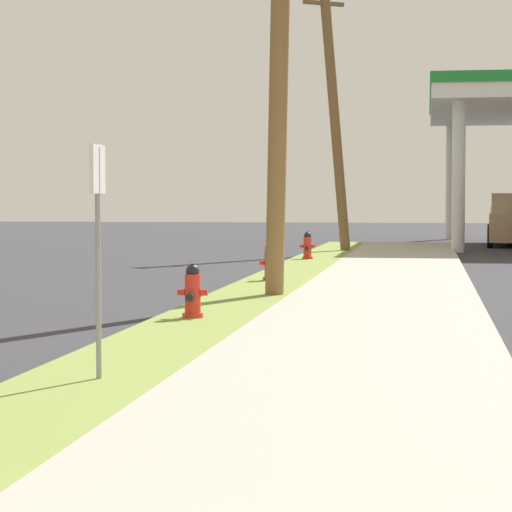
{
  "coord_description": "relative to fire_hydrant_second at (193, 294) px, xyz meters",
  "views": [
    {
      "loc": [
        3.73,
        -1.57,
        1.75
      ],
      "look_at": [
        1.07,
        15.27,
        0.86
      ],
      "focal_mm": 76.27,
      "sensor_mm": 36.0,
      "label": 1
    }
  ],
  "objects": [
    {
      "name": "fire_hydrant_fourth",
      "position": [
        -0.05,
        14.93,
        0.0
      ],
      "size": [
        0.42,
        0.37,
        0.74
      ],
      "color": "red",
      "rests_on": "grass_verge"
    },
    {
      "name": "utility_pole_midground",
      "position": [
        0.73,
        3.55,
        4.48
      ],
      "size": [
        0.84,
        1.37,
        9.45
      ],
      "color": "olive",
      "rests_on": "grass_verge"
    },
    {
      "name": "utility_pole_background",
      "position": [
        0.25,
        19.91,
        3.96
      ],
      "size": [
        1.53,
        1.09,
        8.4
      ],
      "color": "brown",
      "rests_on": "grass_verge"
    },
    {
      "name": "street_sign_post",
      "position": [
        0.25,
        -5.12,
        1.19
      ],
      "size": [
        0.05,
        0.36,
        2.12
      ],
      "color": "gray",
      "rests_on": "grass_verge"
    },
    {
      "name": "fire_hydrant_third",
      "position": [
        0.06,
        7.03,
        0.0
      ],
      "size": [
        0.42,
        0.37,
        0.74
      ],
      "color": "red",
      "rests_on": "grass_verge"
    },
    {
      "name": "fire_hydrant_second",
      "position": [
        0.0,
        0.0,
        0.0
      ],
      "size": [
        0.42,
        0.38,
        0.74
      ],
      "color": "red",
      "rests_on": "grass_verge"
    }
  ]
}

